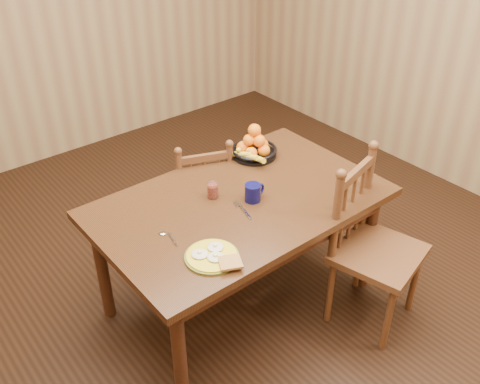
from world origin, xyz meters
TOP-DOWN VIEW (x-y plane):
  - room at (0.00, 0.00)m, footprint 4.52×5.02m
  - dining_table at (0.00, 0.00)m, footprint 1.60×1.00m
  - chair_far at (0.13, 0.57)m, footprint 0.50×0.49m
  - chair_near at (0.51, -0.56)m, footprint 0.56×0.54m
  - breakfast_plate at (-0.42, -0.31)m, footprint 0.26×0.30m
  - fork at (-0.05, -0.09)m, footprint 0.05×0.18m
  - spoon at (-0.50, -0.02)m, footprint 0.05×0.16m
  - coffee_mug at (0.05, -0.05)m, footprint 0.13×0.09m
  - juice_glass at (-0.10, 0.11)m, footprint 0.06×0.06m
  - fruit_bowl at (0.38, 0.33)m, footprint 0.32×0.32m

SIDE VIEW (x-z plane):
  - chair_far at x=0.13m, z-range -0.01..0.85m
  - chair_near at x=0.51m, z-range -0.01..1.01m
  - dining_table at x=0.00m, z-range 0.29..1.04m
  - fork at x=-0.05m, z-range 0.75..0.76m
  - spoon at x=-0.50m, z-range 0.75..0.76m
  - breakfast_plate at x=-0.42m, z-range 0.74..0.78m
  - juice_glass at x=-0.10m, z-range 0.75..0.84m
  - coffee_mug at x=0.05m, z-range 0.75..0.85m
  - fruit_bowl at x=0.38m, z-range 0.70..0.93m
  - room at x=0.00m, z-range -0.01..2.71m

